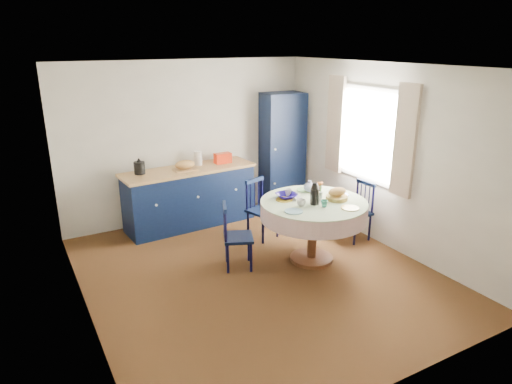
% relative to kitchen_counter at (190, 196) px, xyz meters
% --- Properties ---
extents(floor, '(4.50, 4.50, 0.00)m').
position_rel_kitchen_counter_xyz_m(floor, '(0.14, -1.90, -0.47)').
color(floor, black).
rests_on(floor, ground).
extents(ceiling, '(4.50, 4.50, 0.00)m').
position_rel_kitchen_counter_xyz_m(ceiling, '(0.14, -1.90, 2.03)').
color(ceiling, white).
rests_on(ceiling, wall_back).
extents(wall_back, '(4.00, 0.02, 2.50)m').
position_rel_kitchen_counter_xyz_m(wall_back, '(0.14, 0.35, 0.78)').
color(wall_back, silver).
rests_on(wall_back, floor).
extents(wall_left, '(0.02, 4.50, 2.50)m').
position_rel_kitchen_counter_xyz_m(wall_left, '(-1.86, -1.90, 0.78)').
color(wall_left, silver).
rests_on(wall_left, floor).
extents(wall_right, '(0.02, 4.50, 2.50)m').
position_rel_kitchen_counter_xyz_m(wall_right, '(2.14, -1.90, 0.78)').
color(wall_right, silver).
rests_on(wall_right, floor).
extents(window, '(0.10, 1.74, 1.45)m').
position_rel_kitchen_counter_xyz_m(window, '(2.09, -1.60, 1.05)').
color(window, white).
rests_on(window, wall_right).
extents(kitchen_counter, '(2.08, 0.76, 1.15)m').
position_rel_kitchen_counter_xyz_m(kitchen_counter, '(0.00, 0.00, 0.00)').
color(kitchen_counter, black).
rests_on(kitchen_counter, floor).
extents(pantry_cabinet, '(0.72, 0.53, 1.95)m').
position_rel_kitchen_counter_xyz_m(pantry_cabinet, '(1.74, 0.10, 0.50)').
color(pantry_cabinet, black).
rests_on(pantry_cabinet, floor).
extents(dining_table, '(1.36, 1.36, 1.10)m').
position_rel_kitchen_counter_xyz_m(dining_table, '(0.94, -1.94, 0.23)').
color(dining_table, brown).
rests_on(dining_table, floor).
extents(chair_left, '(0.48, 0.49, 0.85)m').
position_rel_kitchen_counter_xyz_m(chair_left, '(-0.02, -1.62, -0.04)').
color(chair_left, black).
rests_on(chair_left, floor).
extents(chair_far, '(0.48, 0.47, 0.87)m').
position_rel_kitchen_counter_xyz_m(chair_far, '(0.73, -0.95, -0.03)').
color(chair_far, black).
rests_on(chair_far, floor).
extents(chair_right, '(0.39, 0.40, 0.86)m').
position_rel_kitchen_counter_xyz_m(chair_right, '(1.92, -1.68, -0.04)').
color(chair_right, black).
rests_on(chair_right, floor).
extents(mug_a, '(0.11, 0.11, 0.09)m').
position_rel_kitchen_counter_xyz_m(mug_a, '(0.70, -2.00, 0.40)').
color(mug_a, silver).
rests_on(mug_a, dining_table).
extents(mug_b, '(0.09, 0.09, 0.08)m').
position_rel_kitchen_counter_xyz_m(mug_b, '(0.93, -2.16, 0.40)').
color(mug_b, '#30806F').
rests_on(mug_b, dining_table).
extents(mug_c, '(0.13, 0.13, 0.10)m').
position_rel_kitchen_counter_xyz_m(mug_c, '(1.20, -1.65, 0.41)').
color(mug_c, black).
rests_on(mug_c, dining_table).
extents(mug_d, '(0.10, 0.10, 0.09)m').
position_rel_kitchen_counter_xyz_m(mug_d, '(0.77, -1.59, 0.40)').
color(mug_d, silver).
rests_on(mug_d, dining_table).
extents(cobalt_bowl, '(0.27, 0.27, 0.07)m').
position_rel_kitchen_counter_xyz_m(cobalt_bowl, '(0.70, -1.66, 0.39)').
color(cobalt_bowl, navy).
rests_on(cobalt_bowl, dining_table).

